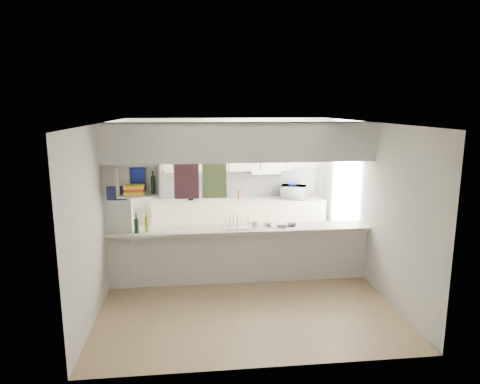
{
  "coord_description": "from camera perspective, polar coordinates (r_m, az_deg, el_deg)",
  "views": [
    {
      "loc": [
        -0.73,
        -6.61,
        2.85
      ],
      "look_at": [
        0.05,
        0.5,
        1.41
      ],
      "focal_mm": 32.0,
      "sensor_mm": 36.0,
      "label": 1
    }
  ],
  "objects": [
    {
      "name": "wall_left",
      "position": [
        6.92,
        -17.51,
        -2.06
      ],
      "size": [
        0.0,
        4.8,
        4.8
      ],
      "primitive_type": "plane",
      "rotation": [
        1.57,
        0.0,
        1.57
      ],
      "color": "silver",
      "rests_on": "floor"
    },
    {
      "name": "utensil_jar",
      "position": [
        8.95,
        -6.58,
        -0.61
      ],
      "size": [
        0.11,
        0.11,
        0.15
      ],
      "primitive_type": "cylinder",
      "color": "black",
      "rests_on": "bench_top"
    },
    {
      "name": "wall_right",
      "position": [
        7.35,
        16.54,
        -1.23
      ],
      "size": [
        0.0,
        4.8,
        4.8
      ],
      "primitive_type": "plane",
      "rotation": [
        1.57,
        0.0,
        -1.57
      ],
      "color": "silver",
      "rests_on": "floor"
    },
    {
      "name": "cubby_shelf",
      "position": [
        6.69,
        -13.35,
        1.31
      ],
      "size": [
        0.65,
        0.35,
        0.5
      ],
      "color": "white",
      "rests_on": "bulkhead"
    },
    {
      "name": "bowl",
      "position": [
        9.05,
        6.94,
        1.05
      ],
      "size": [
        0.23,
        0.23,
        0.06
      ],
      "primitive_type": "imported",
      "color": "#0D1A97",
      "rests_on": "microwave"
    },
    {
      "name": "microwave",
      "position": [
        9.09,
        7.16,
        -0.0
      ],
      "size": [
        0.6,
        0.5,
        0.29
      ],
      "primitive_type": "imported",
      "rotation": [
        0.0,
        0.0,
        2.8
      ],
      "color": "white",
      "rests_on": "bench_top"
    },
    {
      "name": "knife_block",
      "position": [
        9.03,
        0.04,
        -0.35
      ],
      "size": [
        0.1,
        0.09,
        0.18
      ],
      "primitive_type": "cube",
      "rotation": [
        0.0,
        0.0,
        0.25
      ],
      "color": "brown",
      "rests_on": "bench_top"
    },
    {
      "name": "kitchen_run",
      "position": [
        9.02,
        -0.44,
        -1.55
      ],
      "size": [
        3.6,
        0.63,
        2.24
      ],
      "color": "beige",
      "rests_on": "floor"
    },
    {
      "name": "dish_rack",
      "position": [
        6.92,
        -0.57,
        -4.02
      ],
      "size": [
        0.43,
        0.33,
        0.22
      ],
      "rotation": [
        0.0,
        0.0,
        -0.06
      ],
      "color": "silver",
      "rests_on": "breakfast_bar"
    },
    {
      "name": "wine_bottles",
      "position": [
        6.83,
        -12.94,
        -4.23
      ],
      "size": [
        0.22,
        0.15,
        0.33
      ],
      "color": "black",
      "rests_on": "breakfast_bar"
    },
    {
      "name": "ceiling",
      "position": [
        6.65,
        0.05,
        9.27
      ],
      "size": [
        4.8,
        4.8,
        0.0
      ],
      "primitive_type": "plane",
      "color": "white",
      "rests_on": "wall_back"
    },
    {
      "name": "servery_partition",
      "position": [
        6.74,
        -1.42,
        1.24
      ],
      "size": [
        4.2,
        0.5,
        2.6
      ],
      "color": "silver",
      "rests_on": "floor"
    },
    {
      "name": "cup",
      "position": [
        6.89,
        1.95,
        -4.34
      ],
      "size": [
        0.15,
        0.15,
        0.09
      ],
      "primitive_type": "imported",
      "rotation": [
        0.0,
        0.0,
        0.42
      ],
      "color": "white",
      "rests_on": "dish_rack"
    },
    {
      "name": "floor",
      "position": [
        7.23,
        0.05,
        -11.79
      ],
      "size": [
        4.8,
        4.8,
        0.0
      ],
      "primitive_type": "plane",
      "color": "#9E875B",
      "rests_on": "ground"
    },
    {
      "name": "plastic_tubs",
      "position": [
        7.02,
        5.17,
        -4.32
      ],
      "size": [
        0.53,
        0.22,
        0.07
      ],
      "color": "silver",
      "rests_on": "breakfast_bar"
    },
    {
      "name": "wall_back",
      "position": [
        9.17,
        -1.6,
        1.69
      ],
      "size": [
        4.2,
        0.0,
        4.2
      ],
      "primitive_type": "plane",
      "rotation": [
        1.57,
        0.0,
        0.0
      ],
      "color": "silver",
      "rests_on": "floor"
    }
  ]
}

